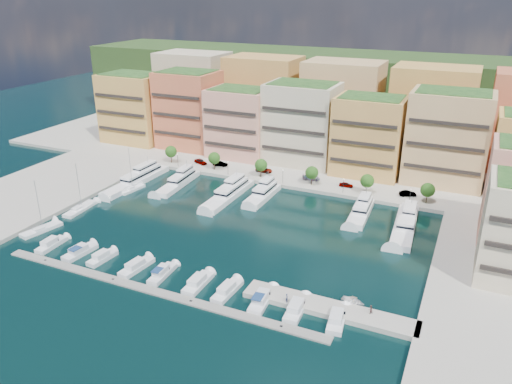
# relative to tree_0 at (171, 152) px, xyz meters

# --- Properties ---
(ground) EXTENTS (400.00, 400.00, 0.00)m
(ground) POSITION_rel_tree_0_xyz_m (40.00, -33.50, -4.74)
(ground) COLOR black
(ground) RESTS_ON ground
(north_quay) EXTENTS (220.00, 64.00, 2.00)m
(north_quay) POSITION_rel_tree_0_xyz_m (40.00, 28.50, -4.74)
(north_quay) COLOR #9E998E
(north_quay) RESTS_ON ground
(west_quay) EXTENTS (34.00, 76.00, 2.00)m
(west_quay) POSITION_rel_tree_0_xyz_m (-22.00, -41.50, -4.74)
(west_quay) COLOR #9E998E
(west_quay) RESTS_ON ground
(hillside) EXTENTS (240.00, 40.00, 58.00)m
(hillside) POSITION_rel_tree_0_xyz_m (40.00, 76.50, -4.74)
(hillside) COLOR #1A3817
(hillside) RESTS_ON ground
(south_pontoon) EXTENTS (72.00, 2.20, 0.35)m
(south_pontoon) POSITION_rel_tree_0_xyz_m (37.00, -63.50, -4.74)
(south_pontoon) COLOR gray
(south_pontoon) RESTS_ON ground
(finger_pier) EXTENTS (32.00, 5.00, 2.00)m
(finger_pier) POSITION_rel_tree_0_xyz_m (70.00, -55.50, -4.74)
(finger_pier) COLOR #9E998E
(finger_pier) RESTS_ON ground
(apartment_0) EXTENTS (22.00, 16.50, 24.80)m
(apartment_0) POSITION_rel_tree_0_xyz_m (-26.00, 16.49, 8.57)
(apartment_0) COLOR gold
(apartment_0) RESTS_ON north_quay
(apartment_1) EXTENTS (20.00, 16.50, 26.80)m
(apartment_1) POSITION_rel_tree_0_xyz_m (-4.00, 18.49, 9.57)
(apartment_1) COLOR #CC6E44
(apartment_1) RESTS_ON north_quay
(apartment_2) EXTENTS (20.00, 15.50, 22.80)m
(apartment_2) POSITION_rel_tree_0_xyz_m (17.00, 16.49, 7.57)
(apartment_2) COLOR #E48F7F
(apartment_2) RESTS_ON north_quay
(apartment_3) EXTENTS (22.00, 16.50, 25.80)m
(apartment_3) POSITION_rel_tree_0_xyz_m (38.00, 18.49, 9.07)
(apartment_3) COLOR beige
(apartment_3) RESTS_ON north_quay
(apartment_4) EXTENTS (20.00, 15.50, 23.80)m
(apartment_4) POSITION_rel_tree_0_xyz_m (60.00, 16.49, 8.07)
(apartment_4) COLOR #D9A351
(apartment_4) RESTS_ON north_quay
(apartment_5) EXTENTS (22.00, 16.50, 26.80)m
(apartment_5) POSITION_rel_tree_0_xyz_m (82.00, 18.49, 9.57)
(apartment_5) COLOR #E0B476
(apartment_5) RESTS_ON north_quay
(backblock_0) EXTENTS (26.00, 18.00, 30.00)m
(backblock_0) POSITION_rel_tree_0_xyz_m (-15.00, 40.50, 11.26)
(backblock_0) COLOR beige
(backblock_0) RESTS_ON north_quay
(backblock_1) EXTENTS (26.00, 18.00, 30.00)m
(backblock_1) POSITION_rel_tree_0_xyz_m (15.00, 40.50, 11.26)
(backblock_1) COLOR #D9A351
(backblock_1) RESTS_ON north_quay
(backblock_2) EXTENTS (26.00, 18.00, 30.00)m
(backblock_2) POSITION_rel_tree_0_xyz_m (45.00, 40.50, 11.26)
(backblock_2) COLOR #E0B476
(backblock_2) RESTS_ON north_quay
(backblock_3) EXTENTS (26.00, 18.00, 30.00)m
(backblock_3) POSITION_rel_tree_0_xyz_m (75.00, 40.50, 11.26)
(backblock_3) COLOR gold
(backblock_3) RESTS_ON north_quay
(tree_0) EXTENTS (3.80, 3.80, 5.65)m
(tree_0) POSITION_rel_tree_0_xyz_m (0.00, 0.00, 0.00)
(tree_0) COLOR #473323
(tree_0) RESTS_ON north_quay
(tree_1) EXTENTS (3.80, 3.80, 5.65)m
(tree_1) POSITION_rel_tree_0_xyz_m (16.00, 0.00, 0.00)
(tree_1) COLOR #473323
(tree_1) RESTS_ON north_quay
(tree_2) EXTENTS (3.80, 3.80, 5.65)m
(tree_2) POSITION_rel_tree_0_xyz_m (32.00, 0.00, 0.00)
(tree_2) COLOR #473323
(tree_2) RESTS_ON north_quay
(tree_3) EXTENTS (3.80, 3.80, 5.65)m
(tree_3) POSITION_rel_tree_0_xyz_m (48.00, 0.00, 0.00)
(tree_3) COLOR #473323
(tree_3) RESTS_ON north_quay
(tree_4) EXTENTS (3.80, 3.80, 5.65)m
(tree_4) POSITION_rel_tree_0_xyz_m (64.00, 0.00, 0.00)
(tree_4) COLOR #473323
(tree_4) RESTS_ON north_quay
(tree_5) EXTENTS (3.80, 3.80, 5.65)m
(tree_5) POSITION_rel_tree_0_xyz_m (80.00, 0.00, 0.00)
(tree_5) COLOR #473323
(tree_5) RESTS_ON north_quay
(lamppost_0) EXTENTS (0.30, 0.30, 4.20)m
(lamppost_0) POSITION_rel_tree_0_xyz_m (4.00, -2.30, -0.92)
(lamppost_0) COLOR black
(lamppost_0) RESTS_ON north_quay
(lamppost_1) EXTENTS (0.30, 0.30, 4.20)m
(lamppost_1) POSITION_rel_tree_0_xyz_m (22.00, -2.30, -0.92)
(lamppost_1) COLOR black
(lamppost_1) RESTS_ON north_quay
(lamppost_2) EXTENTS (0.30, 0.30, 4.20)m
(lamppost_2) POSITION_rel_tree_0_xyz_m (40.00, -2.30, -0.92)
(lamppost_2) COLOR black
(lamppost_2) RESTS_ON north_quay
(lamppost_3) EXTENTS (0.30, 0.30, 4.20)m
(lamppost_3) POSITION_rel_tree_0_xyz_m (58.00, -2.30, -0.92)
(lamppost_3) COLOR black
(lamppost_3) RESTS_ON north_quay
(lamppost_4) EXTENTS (0.30, 0.30, 4.20)m
(lamppost_4) POSITION_rel_tree_0_xyz_m (76.00, -2.30, -0.92)
(lamppost_4) COLOR black
(lamppost_4) RESTS_ON north_quay
(yacht_0) EXTENTS (5.02, 27.43, 7.30)m
(yacht_0) POSITION_rel_tree_0_xyz_m (-0.48, -17.02, -3.53)
(yacht_0) COLOR white
(yacht_0) RESTS_ON ground
(yacht_1) EXTENTS (5.45, 20.41, 7.30)m
(yacht_1) POSITION_rel_tree_0_xyz_m (11.79, -13.80, -3.65)
(yacht_1) COLOR white
(yacht_1) RESTS_ON ground
(yacht_2) EXTENTS (5.02, 24.04, 7.30)m
(yacht_2) POSITION_rel_tree_0_xyz_m (29.31, -15.49, -3.53)
(yacht_2) COLOR white
(yacht_2) RESTS_ON ground
(yacht_3) EXTENTS (4.61, 16.29, 7.30)m
(yacht_3) POSITION_rel_tree_0_xyz_m (38.06, -11.94, -3.53)
(yacht_3) COLOR white
(yacht_3) RESTS_ON ground
(yacht_5) EXTENTS (5.04, 17.38, 7.30)m
(yacht_5) POSITION_rel_tree_0_xyz_m (65.58, -12.38, -3.53)
(yacht_5) COLOR white
(yacht_5) RESTS_ON ground
(yacht_6) EXTENTS (6.21, 23.87, 7.30)m
(yacht_6) POSITION_rel_tree_0_xyz_m (77.09, -15.32, -3.53)
(yacht_6) COLOR white
(yacht_6) RESTS_ON ground
(cruiser_0) EXTENTS (2.84, 7.96, 2.55)m
(cruiser_0) POSITION_rel_tree_0_xyz_m (6.22, -58.09, -4.20)
(cruiser_0) COLOR white
(cruiser_0) RESTS_ON ground
(cruiser_1) EXTENTS (3.56, 8.31, 2.66)m
(cruiser_1) POSITION_rel_tree_0_xyz_m (14.50, -58.11, -4.17)
(cruiser_1) COLOR white
(cruiser_1) RESTS_ON ground
(cruiser_2) EXTENTS (3.09, 7.32, 2.55)m
(cruiser_2) POSITION_rel_tree_0_xyz_m (20.67, -58.08, -4.20)
(cruiser_2) COLOR white
(cruiser_2) RESTS_ON ground
(cruiser_3) EXTENTS (3.53, 8.76, 2.55)m
(cruiser_3) POSITION_rel_tree_0_xyz_m (29.61, -58.09, -4.20)
(cruiser_3) COLOR white
(cruiser_3) RESTS_ON ground
(cruiser_4) EXTENTS (2.86, 8.18, 2.66)m
(cruiser_4) POSITION_rel_tree_0_xyz_m (35.95, -58.11, -4.17)
(cruiser_4) COLOR white
(cruiser_4) RESTS_ON ground
(cruiser_5) EXTENTS (2.90, 8.30, 2.55)m
(cruiser_5) POSITION_rel_tree_0_xyz_m (44.32, -58.09, -4.20)
(cruiser_5) COLOR white
(cruiser_5) RESTS_ON ground
(cruiser_6) EXTENTS (3.05, 8.44, 2.55)m
(cruiser_6) POSITION_rel_tree_0_xyz_m (50.77, -58.09, -4.20)
(cruiser_6) COLOR white
(cruiser_6) RESTS_ON ground
(cruiser_7) EXTENTS (3.37, 8.96, 2.66)m
(cruiser_7) POSITION_rel_tree_0_xyz_m (57.97, -58.12, -4.17)
(cruiser_7) COLOR white
(cruiser_7) RESTS_ON ground
(cruiser_8) EXTENTS (3.23, 8.46, 2.55)m
(cruiser_8) POSITION_rel_tree_0_xyz_m (64.74, -58.09, -4.20)
(cruiser_8) COLOR white
(cruiser_8) RESTS_ON ground
(cruiser_9) EXTENTS (3.69, 8.24, 2.55)m
(cruiser_9) POSITION_rel_tree_0_xyz_m (72.24, -58.09, -4.20)
(cruiser_9) COLOR white
(cruiser_9) RESTS_ON ground
(sailboat_2) EXTENTS (3.92, 8.48, 13.20)m
(sailboat_2) POSITION_rel_tree_0_xyz_m (1.64, -23.16, -4.42)
(sailboat_2) COLOR white
(sailboat_2) RESTS_ON ground
(sailboat_0) EXTENTS (4.84, 10.32, 13.20)m
(sailboat_0) POSITION_rel_tree_0_xyz_m (-1.92, -53.21, -4.44)
(sailboat_0) COLOR white
(sailboat_0) RESTS_ON ground
(sailboat_1) EXTENTS (3.58, 10.91, 13.20)m
(sailboat_1) POSITION_rel_tree_0_xyz_m (-1.99, -40.05, -4.44)
(sailboat_1) COLOR white
(sailboat_1) RESTS_ON ground
(tender_3) EXTENTS (2.05, 1.90, 0.89)m
(tender_3) POSITION_rel_tree_0_xyz_m (73.09, -50.19, -4.30)
(tender_3) COLOR beige
(tender_3) RESTS_ON ground
(tender_2) EXTENTS (4.84, 3.79, 0.91)m
(tender_2) POSITION_rel_tree_0_xyz_m (73.42, -51.46, -4.29)
(tender_2) COLOR silver
(tender_2) RESTS_ON ground
(car_0) EXTENTS (5.17, 3.43, 1.64)m
(car_0) POSITION_rel_tree_0_xyz_m (9.31, 2.85, -2.92)
(car_0) COLOR gray
(car_0) RESTS_ON north_quay
(car_1) EXTENTS (4.80, 2.28, 1.52)m
(car_1) POSITION_rel_tree_0_xyz_m (16.13, 3.56, -2.98)
(car_1) COLOR gray
(car_1) RESTS_ON north_quay
(car_2) EXTENTS (5.49, 2.88, 1.47)m
(car_2) POSITION_rel_tree_0_xyz_m (31.12, 4.30, -3.01)
(car_2) COLOR gray
(car_2) RESTS_ON north_quay
(car_3) EXTENTS (5.56, 3.43, 1.50)m
(car_3) POSITION_rel_tree_0_xyz_m (46.64, 3.81, -2.99)
(car_3) COLOR gray
(car_3) RESTS_ON north_quay
(car_4) EXTENTS (4.10, 1.96, 1.35)m
(car_4) POSITION_rel_tree_0_xyz_m (57.61, 2.56, -3.07)
(car_4) COLOR gray
(car_4) RESTS_ON north_quay
(car_5) EXTENTS (4.80, 3.21, 1.49)m
(car_5) POSITION_rel_tree_0_xyz_m (74.78, 2.89, -3.00)
(car_5) COLOR gray
(car_5) RESTS_ON north_quay
(person_0) EXTENTS (0.50, 0.68, 1.72)m
(person_0) POSITION_rel_tree_0_xyz_m (62.63, -57.36, -2.88)
(person_0) COLOR #262D4D
(person_0) RESTS_ON finger_pier
(person_1) EXTENTS (1.04, 1.03, 1.69)m
(person_1) POSITION_rel_tree_0_xyz_m (77.21, -54.58, -2.90)
(person_1) COLOR #503330
(person_1) RESTS_ON finger_pier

